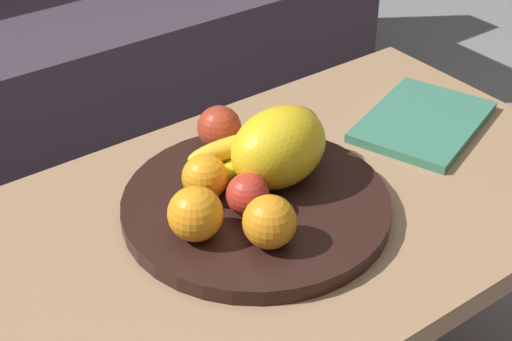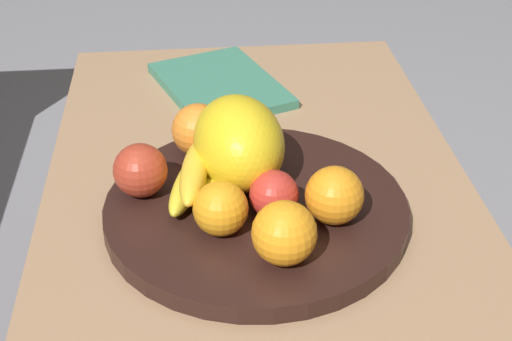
# 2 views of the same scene
# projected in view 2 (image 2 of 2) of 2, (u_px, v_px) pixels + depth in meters

# --- Properties ---
(coffee_table) EXTENTS (1.11, 0.61, 0.46)m
(coffee_table) POSITION_uv_depth(u_px,v_px,m) (263.00, 241.00, 1.03)
(coffee_table) COLOR #A37D5A
(coffee_table) RESTS_ON ground_plane
(fruit_bowl) EXTENTS (0.40, 0.40, 0.03)m
(fruit_bowl) POSITION_uv_depth(u_px,v_px,m) (256.00, 210.00, 0.98)
(fruit_bowl) COLOR black
(fruit_bowl) RESTS_ON coffee_table
(melon_large_front) EXTENTS (0.18, 0.14, 0.12)m
(melon_large_front) POSITION_uv_depth(u_px,v_px,m) (239.00, 143.00, 0.99)
(melon_large_front) COLOR yellow
(melon_large_front) RESTS_ON fruit_bowl
(orange_front) EXTENTS (0.07, 0.07, 0.07)m
(orange_front) POSITION_uv_depth(u_px,v_px,m) (221.00, 208.00, 0.90)
(orange_front) COLOR orange
(orange_front) RESTS_ON fruit_bowl
(orange_left) EXTENTS (0.07, 0.07, 0.07)m
(orange_left) POSITION_uv_depth(u_px,v_px,m) (334.00, 195.00, 0.92)
(orange_left) COLOR orange
(orange_left) RESTS_ON fruit_bowl
(orange_right) EXTENTS (0.08, 0.08, 0.08)m
(orange_right) POSITION_uv_depth(u_px,v_px,m) (198.00, 130.00, 1.06)
(orange_right) COLOR orange
(orange_right) RESTS_ON fruit_bowl
(orange_back) EXTENTS (0.08, 0.08, 0.08)m
(orange_back) POSITION_uv_depth(u_px,v_px,m) (284.00, 233.00, 0.86)
(orange_back) COLOR orange
(orange_back) RESTS_ON fruit_bowl
(apple_front) EXTENTS (0.07, 0.07, 0.07)m
(apple_front) POSITION_uv_depth(u_px,v_px,m) (140.00, 170.00, 0.97)
(apple_front) COLOR #B03823
(apple_front) RESTS_ON fruit_bowl
(apple_left) EXTENTS (0.06, 0.06, 0.06)m
(apple_left) POSITION_uv_depth(u_px,v_px,m) (274.00, 195.00, 0.94)
(apple_left) COLOR red
(apple_left) RESTS_ON fruit_bowl
(banana_bunch) EXTENTS (0.17, 0.09, 0.06)m
(banana_bunch) POSITION_uv_depth(u_px,v_px,m) (197.00, 181.00, 0.97)
(banana_bunch) COLOR yellow
(banana_bunch) RESTS_ON fruit_bowl
(magazine) EXTENTS (0.30, 0.26, 0.02)m
(magazine) POSITION_uv_depth(u_px,v_px,m) (220.00, 85.00, 1.30)
(magazine) COLOR #3C8067
(magazine) RESTS_ON coffee_table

